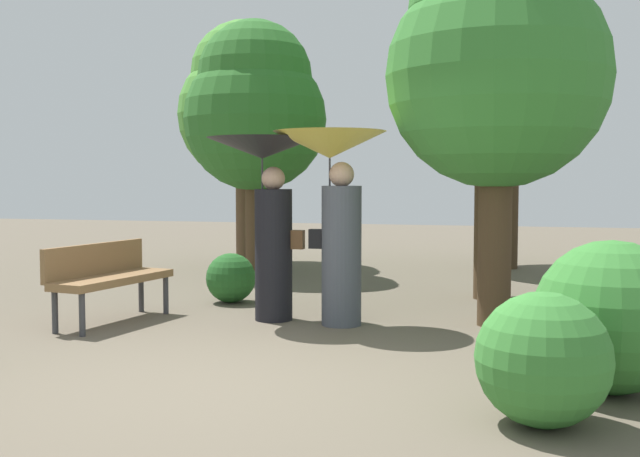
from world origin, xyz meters
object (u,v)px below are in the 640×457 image
object	(u,v)px
person_left	(267,193)
person_right	(334,188)
tree_mid_right	(507,55)
tree_near_left	(245,103)
park_bench	(107,274)
tree_far_back	(497,56)
tree_near_right	(491,66)
tree_mid_left	(255,107)

from	to	relation	value
person_left	person_right	world-z (taller)	person_right
person_right	tree_mid_right	xyz separation A→B (m)	(1.64, 5.61, 2.18)
person_right	person_left	bearing A→B (deg)	78.38
tree_near_left	person_left	bearing A→B (deg)	-67.37
person_left	park_bench	size ratio (longest dim) A/B	1.25
person_right	tree_mid_right	bearing A→B (deg)	-21.00
person_left	person_right	size ratio (longest dim) A/B	0.98
tree_far_back	person_right	bearing A→B (deg)	-166.68
tree_near_left	tree_near_right	world-z (taller)	tree_near_right
person_left	tree_mid_right	xyz separation A→B (m)	(2.39, 5.52, 2.23)
tree_near_right	person_right	bearing A→B (deg)	-124.48
tree_mid_right	park_bench	bearing A→B (deg)	-123.11
tree_near_right	tree_near_left	bearing A→B (deg)	145.17
tree_mid_right	tree_mid_left	bearing A→B (deg)	-153.89
tree_near_left	tree_far_back	distance (m)	6.58
tree_near_left	tree_near_right	size ratio (longest dim) A/B	0.99
tree_near_left	person_right	bearing A→B (deg)	-60.95
park_bench	tree_far_back	world-z (taller)	tree_far_back
tree_mid_left	tree_mid_right	bearing A→B (deg)	26.11
tree_mid_left	tree_near_left	bearing A→B (deg)	115.80
tree_near_right	tree_mid_right	bearing A→B (deg)	87.42
park_bench	tree_mid_left	size ratio (longest dim) A/B	0.39
tree_near_left	tree_mid_right	xyz separation A→B (m)	(4.52, 0.42, 0.72)
park_bench	tree_near_right	world-z (taller)	tree_near_right
tree_mid_left	tree_mid_right	world-z (taller)	tree_mid_right
tree_near_right	tree_mid_right	world-z (taller)	tree_mid_right
tree_mid_right	tree_near_right	bearing A→B (deg)	-92.58
tree_near_left	tree_mid_right	distance (m)	4.59
person_right	tree_mid_right	distance (m)	6.24
person_right	tree_near_left	xyz separation A→B (m)	(-2.88, 5.19, 1.46)
person_left	tree_mid_left	size ratio (longest dim) A/B	0.49
person_right	tree_near_left	distance (m)	6.11
park_bench	tree_near_left	distance (m)	6.17
person_left	park_bench	bearing A→B (deg)	105.22
tree_mid_left	person_right	bearing A→B (deg)	-59.74
park_bench	tree_mid_left	bearing A→B (deg)	7.59
person_left	tree_near_right	bearing A→B (deg)	-52.07
park_bench	tree_far_back	distance (m)	4.61
person_right	tree_near_left	bearing A→B (deg)	24.30
person_left	tree_mid_right	distance (m)	6.42
person_left	tree_mid_left	xyz separation A→B (m)	(-1.42, 3.65, 1.29)
park_bench	tree_mid_left	xyz separation A→B (m)	(0.16, 4.22, 2.14)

